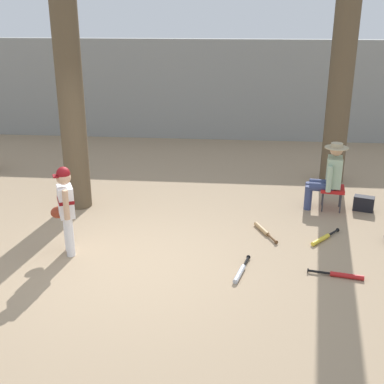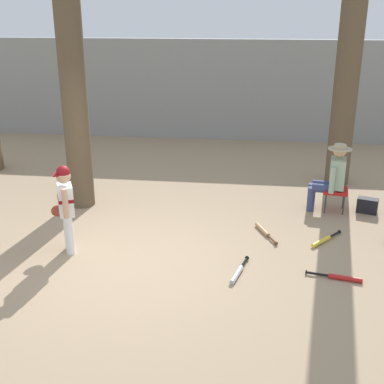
{
  "view_description": "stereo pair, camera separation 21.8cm",
  "coord_description": "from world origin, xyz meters",
  "px_view_note": "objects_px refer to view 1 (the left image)",
  "views": [
    {
      "loc": [
        1.4,
        -6.01,
        3.34
      ],
      "look_at": [
        0.73,
        0.96,
        0.75
      ],
      "focal_mm": 46.64,
      "sensor_mm": 36.0,
      "label": 1
    },
    {
      "loc": [
        1.61,
        -5.99,
        3.34
      ],
      "look_at": [
        0.73,
        0.96,
        0.75
      ],
      "focal_mm": 46.64,
      "sensor_mm": 36.0,
      "label": 2
    }
  ],
  "objects_px": {
    "tree_near_player": "(69,78)",
    "bat_aluminum_silver": "(240,272)",
    "folding_stool": "(332,190)",
    "bat_red_barrel": "(342,275)",
    "handbag_beside_stool": "(364,204)",
    "young_ballplayer": "(65,205)",
    "seated_spectator": "(328,174)",
    "bat_yellow_trainer": "(323,239)",
    "bat_wood_tan": "(263,230)",
    "tree_behind_spectator": "(343,64)"
  },
  "relations": [
    {
      "from": "tree_near_player",
      "to": "bat_aluminum_silver",
      "type": "distance_m",
      "value": 4.27
    },
    {
      "from": "folding_stool",
      "to": "bat_red_barrel",
      "type": "distance_m",
      "value": 2.45
    },
    {
      "from": "handbag_beside_stool",
      "to": "young_ballplayer",
      "type": "bearing_deg",
      "value": -156.04
    },
    {
      "from": "tree_near_player",
      "to": "handbag_beside_stool",
      "type": "height_order",
      "value": "tree_near_player"
    },
    {
      "from": "young_ballplayer",
      "to": "seated_spectator",
      "type": "bearing_deg",
      "value": 27.64
    },
    {
      "from": "folding_stool",
      "to": "bat_aluminum_silver",
      "type": "height_order",
      "value": "folding_stool"
    },
    {
      "from": "seated_spectator",
      "to": "handbag_beside_stool",
      "type": "xyz_separation_m",
      "value": [
        0.66,
        -0.02,
        -0.51
      ]
    },
    {
      "from": "handbag_beside_stool",
      "to": "bat_yellow_trainer",
      "type": "distance_m",
      "value": 1.58
    },
    {
      "from": "bat_red_barrel",
      "to": "tree_near_player",
      "type": "bearing_deg",
      "value": 152.85
    },
    {
      "from": "folding_stool",
      "to": "bat_red_barrel",
      "type": "relative_size",
      "value": 0.62
    },
    {
      "from": "tree_near_player",
      "to": "seated_spectator",
      "type": "distance_m",
      "value": 4.67
    },
    {
      "from": "young_ballplayer",
      "to": "handbag_beside_stool",
      "type": "relative_size",
      "value": 3.84
    },
    {
      "from": "young_ballplayer",
      "to": "folding_stool",
      "type": "distance_m",
      "value": 4.56
    },
    {
      "from": "tree_near_player",
      "to": "bat_red_barrel",
      "type": "relative_size",
      "value": 7.29
    },
    {
      "from": "handbag_beside_stool",
      "to": "bat_aluminum_silver",
      "type": "bearing_deg",
      "value": -131.08
    },
    {
      "from": "folding_stool",
      "to": "bat_yellow_trainer",
      "type": "bearing_deg",
      "value": -104.18
    },
    {
      "from": "bat_yellow_trainer",
      "to": "bat_wood_tan",
      "type": "height_order",
      "value": "same"
    },
    {
      "from": "bat_red_barrel",
      "to": "bat_aluminum_silver",
      "type": "relative_size",
      "value": 1.01
    },
    {
      "from": "seated_spectator",
      "to": "bat_aluminum_silver",
      "type": "bearing_deg",
      "value": -120.9
    },
    {
      "from": "seated_spectator",
      "to": "young_ballplayer",
      "type": "bearing_deg",
      "value": -152.36
    },
    {
      "from": "seated_spectator",
      "to": "handbag_beside_stool",
      "type": "bearing_deg",
      "value": -1.99
    },
    {
      "from": "tree_behind_spectator",
      "to": "seated_spectator",
      "type": "relative_size",
      "value": 4.49
    },
    {
      "from": "folding_stool",
      "to": "bat_red_barrel",
      "type": "height_order",
      "value": "folding_stool"
    },
    {
      "from": "tree_behind_spectator",
      "to": "folding_stool",
      "type": "bearing_deg",
      "value": -99.38
    },
    {
      "from": "seated_spectator",
      "to": "bat_aluminum_silver",
      "type": "relative_size",
      "value": 1.67
    },
    {
      "from": "bat_red_barrel",
      "to": "bat_yellow_trainer",
      "type": "distance_m",
      "value": 1.11
    },
    {
      "from": "seated_spectator",
      "to": "tree_near_player",
      "type": "bearing_deg",
      "value": -176.54
    },
    {
      "from": "bat_wood_tan",
      "to": "seated_spectator",
      "type": "bearing_deg",
      "value": 44.48
    },
    {
      "from": "bat_red_barrel",
      "to": "bat_yellow_trainer",
      "type": "height_order",
      "value": "same"
    },
    {
      "from": "young_ballplayer",
      "to": "bat_aluminum_silver",
      "type": "relative_size",
      "value": 1.81
    },
    {
      "from": "tree_behind_spectator",
      "to": "seated_spectator",
      "type": "distance_m",
      "value": 2.32
    },
    {
      "from": "bat_red_barrel",
      "to": "tree_behind_spectator",
      "type": "bearing_deg",
      "value": 82.88
    },
    {
      "from": "tree_behind_spectator",
      "to": "bat_aluminum_silver",
      "type": "relative_size",
      "value": 7.47
    },
    {
      "from": "bat_wood_tan",
      "to": "bat_aluminum_silver",
      "type": "distance_m",
      "value": 1.41
    },
    {
      "from": "handbag_beside_stool",
      "to": "bat_red_barrel",
      "type": "bearing_deg",
      "value": -108.3
    },
    {
      "from": "tree_near_player",
      "to": "bat_yellow_trainer",
      "type": "xyz_separation_m",
      "value": [
        4.14,
        -1.06,
        -2.23
      ]
    },
    {
      "from": "bat_red_barrel",
      "to": "bat_wood_tan",
      "type": "height_order",
      "value": "same"
    },
    {
      "from": "folding_stool",
      "to": "tree_near_player",
      "type": "bearing_deg",
      "value": -176.79
    },
    {
      "from": "bat_yellow_trainer",
      "to": "bat_wood_tan",
      "type": "relative_size",
      "value": 0.86
    },
    {
      "from": "bat_wood_tan",
      "to": "tree_near_player",
      "type": "bearing_deg",
      "value": 165.47
    },
    {
      "from": "bat_yellow_trainer",
      "to": "bat_wood_tan",
      "type": "bearing_deg",
      "value": 166.24
    },
    {
      "from": "tree_behind_spectator",
      "to": "bat_red_barrel",
      "type": "xyz_separation_m",
      "value": [
        -0.5,
        -3.97,
        -2.31
      ]
    },
    {
      "from": "young_ballplayer",
      "to": "tree_behind_spectator",
      "type": "bearing_deg",
      "value": 39.96
    },
    {
      "from": "tree_near_player",
      "to": "young_ballplayer",
      "type": "bearing_deg",
      "value": -77.04
    },
    {
      "from": "tree_near_player",
      "to": "folding_stool",
      "type": "relative_size",
      "value": 11.72
    },
    {
      "from": "tree_behind_spectator",
      "to": "seated_spectator",
      "type": "height_order",
      "value": "tree_behind_spectator"
    },
    {
      "from": "folding_stool",
      "to": "bat_aluminum_silver",
      "type": "xyz_separation_m",
      "value": [
        -1.58,
        -2.46,
        -0.33
      ]
    },
    {
      "from": "folding_stool",
      "to": "bat_aluminum_silver",
      "type": "distance_m",
      "value": 2.94
    },
    {
      "from": "tree_near_player",
      "to": "folding_stool",
      "type": "height_order",
      "value": "tree_near_player"
    },
    {
      "from": "seated_spectator",
      "to": "bat_red_barrel",
      "type": "bearing_deg",
      "value": -93.34
    }
  ]
}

